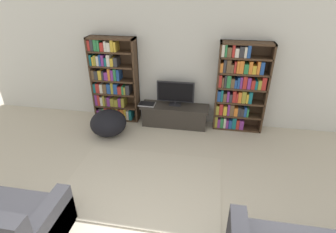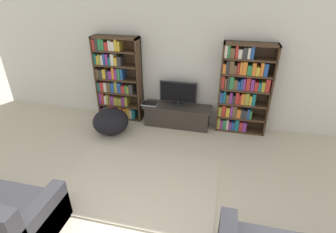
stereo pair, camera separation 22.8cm
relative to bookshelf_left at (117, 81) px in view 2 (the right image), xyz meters
name	(u,v)px [view 2 (the right image)]	position (x,y,z in m)	size (l,w,h in m)	color
wall_back	(182,62)	(1.39, 0.18, 0.44)	(8.80, 0.06, 2.60)	silver
bookshelf_left	(117,81)	(0.00, 0.00, 0.00)	(0.98, 0.30, 1.80)	#422D1E
bookshelf_right	(242,89)	(2.62, 0.00, 0.04)	(0.98, 0.30, 1.80)	#422D1E
tv_stand	(177,116)	(1.36, -0.10, -0.64)	(1.42, 0.45, 0.45)	#332D28
television	(178,93)	(1.36, -0.04, -0.14)	(0.78, 0.16, 0.52)	black
laptop	(150,104)	(0.77, -0.14, -0.40)	(0.34, 0.23, 0.03)	#B7B7BC
area_rug	(140,183)	(1.17, -2.02, -0.85)	(2.36, 1.65, 0.02)	beige
beanbag_ottoman	(111,121)	(0.11, -0.71, -0.61)	(0.71, 0.71, 0.51)	black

